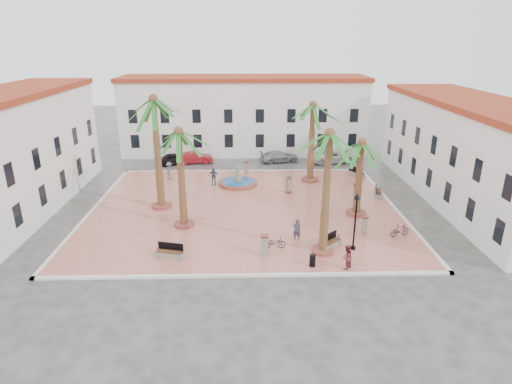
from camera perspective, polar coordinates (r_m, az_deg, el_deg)
The scene contains 37 objects.
ground at distance 36.95m, azimuth -1.55°, elevation -2.35°, with size 120.00×120.00×0.00m, color #56544F.
plaza at distance 36.92m, azimuth -1.55°, elevation -2.24°, with size 26.00×22.00×0.15m, color #DD7B69.
kerb_n at distance 47.29m, azimuth -1.55°, elevation 2.82°, with size 26.30×0.30×0.16m, color silver.
kerb_s at distance 27.06m, azimuth -1.56°, elevation -11.08°, with size 26.30×0.30×0.16m, color silver.
kerb_e at distance 39.10m, azimuth 17.88°, elevation -1.94°, with size 0.30×22.30×0.16m, color silver.
kerb_w at distance 39.19m, azimuth -20.94°, elevation -2.26°, with size 0.30×22.30×0.16m, color silver.
building_north at distance 54.96m, azimuth -1.59°, elevation 10.28°, with size 30.40×7.40×9.50m.
building_east at distance 42.35m, azimuth 26.67°, elevation 4.86°, with size 7.40×26.40×9.00m.
building_west at distance 40.20m, azimuth -29.91°, elevation 4.34°, with size 6.40×24.40×10.00m.
fountain at distance 42.58m, azimuth -2.42°, elevation 1.32°, with size 3.80×3.80×1.96m.
palm_nw at distance 35.77m, azimuth -13.43°, elevation 10.48°, with size 5.50×5.50×9.66m.
palm_sw at distance 31.88m, azimuth -10.20°, elevation 6.50°, with size 5.06×5.06×7.82m.
palm_s at distance 27.37m, azimuth 9.69°, elevation 5.96°, with size 4.99×4.99×8.61m.
palm_e at distance 34.92m, azimuth 13.84°, elevation 5.14°, with size 5.28×5.28×6.47m.
palm_ne at distance 42.56m, azimuth 7.58°, elevation 10.24°, with size 5.70×5.70×8.12m.
bench_s at distance 29.35m, azimuth -11.41°, elevation -8.07°, with size 1.97×1.00×0.99m.
bench_se at distance 30.48m, azimuth 9.88°, elevation -6.84°, with size 1.81×1.71×1.01m.
bench_e at distance 41.11m, azimuth 15.97°, elevation -0.15°, with size 0.96×1.92×0.97m.
bench_ne at distance 46.34m, azimuth 13.24°, elevation 2.40°, with size 1.49×2.05×1.05m.
lamppost_s at distance 29.59m, azimuth 13.18°, elevation -2.57°, with size 0.45×0.45×4.14m.
lamppost_e at distance 42.53m, azimuth 13.43°, elevation 4.26°, with size 0.44×0.44×4.06m.
bollard_se at distance 28.86m, azimuth 1.13°, elevation -7.07°, with size 0.53×0.53×1.48m.
bollard_n at distance 45.84m, azimuth -1.32°, elevation 3.32°, with size 0.58×0.58×1.42m.
bollard_e at distance 32.97m, azimuth 14.26°, elevation -4.21°, with size 0.56×0.56×1.39m.
litter_bin at distance 27.99m, azimuth 7.54°, elevation -9.04°, with size 0.40×0.40×0.78m, color black.
cyclist_a at distance 31.02m, azimuth 5.46°, elevation -5.00°, with size 0.61×0.40×1.66m, color #33384D.
bicycle_a at distance 29.94m, azimuth 2.43°, elevation -6.77°, with size 0.56×1.59×0.84m, color black.
cyclist_b at distance 27.87m, azimuth 11.99°, elevation -8.48°, with size 0.79×0.61×1.62m, color maroon.
bicycle_b at distance 33.35m, azimuth 18.62°, elevation -4.85°, with size 0.45×1.59×0.96m, color black.
pedestrian_fountain_a at distance 40.26m, azimuth 4.37°, elevation 1.15°, with size 0.90×0.59×1.85m, color #8A6C58.
pedestrian_fountain_b at distance 42.64m, azimuth -5.70°, elevation 2.13°, with size 1.03×0.43×1.76m, color #3D4E65.
pedestrian_north at distance 45.03m, azimuth -11.48°, elevation 2.81°, with size 1.15×0.66×1.79m, color #4C4C51.
pedestrian_east at distance 36.65m, azimuth 9.16°, elevation -1.25°, with size 1.43×0.46×1.55m, color gray.
car_black at distance 50.75m, azimuth -10.76°, elevation 4.38°, with size 1.60×3.98×1.36m, color black.
car_red at distance 50.82m, azimuth -8.08°, elevation 4.54°, with size 1.41×4.05×1.34m, color maroon.
car_silver at distance 50.99m, azimuth 3.10°, elevation 4.76°, with size 1.86×4.58×1.33m, color #98969E.
car_white at distance 51.52m, azimuth 10.16°, elevation 4.72°, with size 2.45×5.32×1.48m, color silver.
Camera 1 is at (0.14, -34.18, 14.05)m, focal length 30.00 mm.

